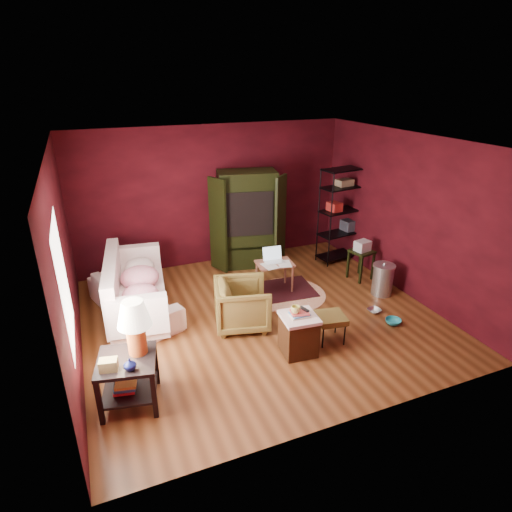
{
  "coord_description": "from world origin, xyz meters",
  "views": [
    {
      "loc": [
        -2.37,
        -5.58,
        3.68
      ],
      "look_at": [
        0.0,
        0.2,
        1.0
      ],
      "focal_mm": 30.0,
      "sensor_mm": 36.0,
      "label": 1
    }
  ],
  "objects_px": {
    "sofa": "(133,293)",
    "tv_armoire": "(248,218)",
    "side_table": "(131,344)",
    "laptop_desk": "(274,265)",
    "armchair": "(242,302)",
    "hamper": "(299,333)",
    "wire_shelving": "(343,211)"
  },
  "relations": [
    {
      "from": "sofa",
      "to": "tv_armoire",
      "type": "relative_size",
      "value": 1.02
    },
    {
      "from": "side_table",
      "to": "laptop_desk",
      "type": "bearing_deg",
      "value": 35.67
    },
    {
      "from": "tv_armoire",
      "to": "armchair",
      "type": "bearing_deg",
      "value": -100.93
    },
    {
      "from": "sofa",
      "to": "hamper",
      "type": "xyz_separation_m",
      "value": [
        2.01,
        -1.98,
        -0.08
      ]
    },
    {
      "from": "tv_armoire",
      "to": "sofa",
      "type": "bearing_deg",
      "value": -142.7
    },
    {
      "from": "hamper",
      "to": "wire_shelving",
      "type": "bearing_deg",
      "value": 48.19
    },
    {
      "from": "hamper",
      "to": "tv_armoire",
      "type": "xyz_separation_m",
      "value": [
        0.45,
        3.12,
        0.71
      ]
    },
    {
      "from": "sofa",
      "to": "wire_shelving",
      "type": "xyz_separation_m",
      "value": [
        4.37,
        0.66,
        0.69
      ]
    },
    {
      "from": "sofa",
      "to": "tv_armoire",
      "type": "bearing_deg",
      "value": -82.86
    },
    {
      "from": "armchair",
      "to": "hamper",
      "type": "bearing_deg",
      "value": -138.99
    },
    {
      "from": "armchair",
      "to": "wire_shelving",
      "type": "distance_m",
      "value": 3.37
    },
    {
      "from": "armchair",
      "to": "side_table",
      "type": "bearing_deg",
      "value": 134.97
    },
    {
      "from": "sofa",
      "to": "hamper",
      "type": "relative_size",
      "value": 2.92
    },
    {
      "from": "tv_armoire",
      "to": "wire_shelving",
      "type": "bearing_deg",
      "value": -1.59
    },
    {
      "from": "side_table",
      "to": "tv_armoire",
      "type": "height_order",
      "value": "tv_armoire"
    },
    {
      "from": "armchair",
      "to": "hamper",
      "type": "height_order",
      "value": "armchair"
    },
    {
      "from": "side_table",
      "to": "sofa",
      "type": "bearing_deg",
      "value": 83.23
    },
    {
      "from": "sofa",
      "to": "wire_shelving",
      "type": "distance_m",
      "value": 4.47
    },
    {
      "from": "sofa",
      "to": "laptop_desk",
      "type": "distance_m",
      "value": 2.49
    },
    {
      "from": "hamper",
      "to": "side_table",
      "type": "bearing_deg",
      "value": -177.48
    },
    {
      "from": "side_table",
      "to": "wire_shelving",
      "type": "bearing_deg",
      "value": 30.68
    },
    {
      "from": "laptop_desk",
      "to": "tv_armoire",
      "type": "relative_size",
      "value": 0.41
    },
    {
      "from": "armchair",
      "to": "tv_armoire",
      "type": "distance_m",
      "value": 2.43
    },
    {
      "from": "side_table",
      "to": "wire_shelving",
      "type": "height_order",
      "value": "wire_shelving"
    },
    {
      "from": "hamper",
      "to": "sofa",
      "type": "bearing_deg",
      "value": 135.49
    },
    {
      "from": "side_table",
      "to": "hamper",
      "type": "bearing_deg",
      "value": 2.52
    },
    {
      "from": "laptop_desk",
      "to": "wire_shelving",
      "type": "distance_m",
      "value": 2.12
    },
    {
      "from": "hamper",
      "to": "tv_armoire",
      "type": "height_order",
      "value": "tv_armoire"
    },
    {
      "from": "sofa",
      "to": "side_table",
      "type": "distance_m",
      "value": 2.13
    },
    {
      "from": "sofa",
      "to": "side_table",
      "type": "xyz_separation_m",
      "value": [
        -0.25,
        -2.07,
        0.4
      ]
    },
    {
      "from": "laptop_desk",
      "to": "tv_armoire",
      "type": "bearing_deg",
      "value": 96.76
    },
    {
      "from": "hamper",
      "to": "wire_shelving",
      "type": "distance_m",
      "value": 3.62
    }
  ]
}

